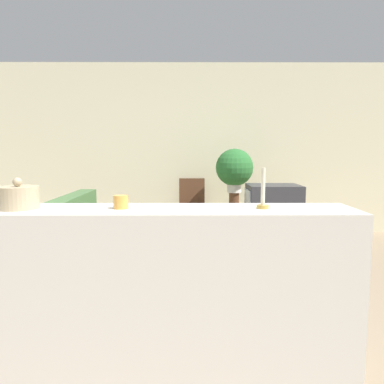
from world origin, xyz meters
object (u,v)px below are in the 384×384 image
(wooden_chair, at_px, (192,205))
(decorative_bowl, at_px, (18,197))
(couch, at_px, (93,250))
(television, at_px, (273,205))
(potted_plant, at_px, (234,168))

(wooden_chair, bearing_deg, decorative_bowl, -105.86)
(couch, xyz_separation_m, television, (2.04, 0.65, 0.38))
(wooden_chair, xyz_separation_m, decorative_bowl, (-1.01, -3.56, 0.58))
(wooden_chair, bearing_deg, potted_plant, -23.77)
(couch, bearing_deg, television, 17.66)
(potted_plant, xyz_separation_m, decorative_bowl, (-1.63, -3.29, -0.00))
(decorative_bowl, bearing_deg, couch, 91.40)
(wooden_chair, relative_size, decorative_bowl, 3.88)
(television, relative_size, potted_plant, 1.00)
(couch, relative_size, decorative_bowl, 8.02)
(wooden_chair, height_order, potted_plant, potted_plant)
(television, relative_size, wooden_chair, 0.71)
(potted_plant, bearing_deg, decorative_bowl, -116.31)
(couch, relative_size, television, 2.92)
(television, distance_m, decorative_bowl, 3.13)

